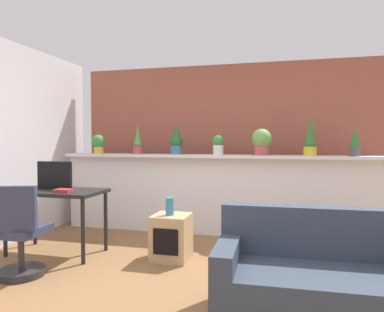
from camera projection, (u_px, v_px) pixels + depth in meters
The scene contains 18 objects.
ground_plane at pixel (173, 293), 3.10m from camera, with size 12.00×12.00×0.00m, color brown.
divider_wall at pixel (216, 196), 5.01m from camera, with size 4.55×0.16×1.09m, color silver.
plant_shelf at pixel (216, 156), 4.94m from camera, with size 4.55×0.34×0.04m, color silver.
brick_wall_behind at pixel (223, 146), 5.56m from camera, with size 4.55×0.10×2.50m, color #9E5442.
potted_plant_0 at pixel (98, 143), 5.36m from camera, with size 0.21×0.21×0.29m.
potted_plant_1 at pixel (138, 142), 5.27m from camera, with size 0.14×0.14×0.43m.
potted_plant_2 at pixel (176, 140), 5.12m from camera, with size 0.19×0.19×0.43m.
potted_plant_3 at pixel (218, 144), 4.93m from camera, with size 0.16×0.16×0.28m.
potted_plant_4 at pixel (262, 141), 4.76m from camera, with size 0.26×0.26×0.36m.
potted_plant_5 at pixel (310, 139), 4.64m from camera, with size 0.17×0.17×0.51m.
potted_plant_6 at pixel (355, 141), 4.47m from camera, with size 0.13×0.13×0.37m.
desk at pixel (56, 197), 4.16m from camera, with size 1.10×0.60×0.75m.
tv_monitor at pixel (55, 175), 4.25m from camera, with size 0.45×0.04×0.33m, color black.
office_chair at pixel (18, 238), 3.41m from camera, with size 0.50×0.50×0.91m.
side_cube_shelf at pixel (171, 237), 3.97m from camera, with size 0.40×0.41×0.50m.
vase_on_shelf at pixel (170, 206), 3.95m from camera, with size 0.09×0.09×0.19m, color teal.
book_on_desk at pixel (63, 191), 3.97m from camera, with size 0.19×0.13×0.04m, color #B22D33.
couch at pixel (324, 284), 2.59m from camera, with size 1.58×0.81×0.80m.
Camera 1 is at (0.92, -2.90, 1.32)m, focal length 33.30 mm.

